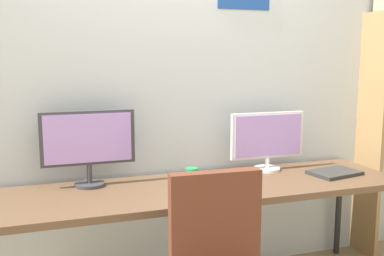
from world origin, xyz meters
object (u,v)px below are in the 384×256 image
(coffee_mug, at_px, (192,175))
(monitor_right, at_px, (268,139))
(computer_mouse, at_px, (251,189))
(desk, at_px, (195,194))
(monitor_left, at_px, (88,143))
(laptop_closed, at_px, (334,173))
(keyboard_main, at_px, (208,196))

(coffee_mug, bearing_deg, monitor_right, 11.24)
(monitor_right, height_order, computer_mouse, monitor_right)
(computer_mouse, bearing_deg, desk, 142.71)
(computer_mouse, bearing_deg, coffee_mug, 130.33)
(monitor_left, xyz_separation_m, laptop_closed, (1.57, -0.25, -0.25))
(monitor_left, relative_size, monitor_right, 1.04)
(laptop_closed, bearing_deg, coffee_mug, 161.29)
(keyboard_main, xyz_separation_m, coffee_mug, (0.02, 0.33, 0.04))
(monitor_left, distance_m, laptop_closed, 1.61)
(desk, bearing_deg, monitor_left, 160.51)
(keyboard_main, distance_m, computer_mouse, 0.28)
(desk, height_order, monitor_right, monitor_right)
(desk, distance_m, keyboard_main, 0.24)
(keyboard_main, bearing_deg, monitor_left, 143.60)
(monitor_left, xyz_separation_m, keyboard_main, (0.60, -0.44, -0.26))
(desk, xyz_separation_m, coffee_mug, (0.02, 0.10, 0.09))
(desk, distance_m, monitor_right, 0.69)
(monitor_right, xyz_separation_m, keyboard_main, (-0.60, -0.44, -0.21))
(desk, height_order, computer_mouse, computer_mouse)
(keyboard_main, bearing_deg, desk, 90.00)
(monitor_right, xyz_separation_m, coffee_mug, (-0.58, -0.12, -0.17))
(monitor_left, xyz_separation_m, monitor_right, (1.20, -0.00, -0.05))
(keyboard_main, bearing_deg, laptop_closed, 11.35)
(monitor_left, height_order, computer_mouse, monitor_left)
(desk, relative_size, computer_mouse, 27.48)
(monitor_left, height_order, coffee_mug, monitor_left)
(computer_mouse, bearing_deg, monitor_right, 52.51)
(monitor_right, relative_size, computer_mouse, 5.58)
(monitor_left, distance_m, monitor_right, 1.20)
(monitor_right, relative_size, keyboard_main, 1.37)
(desk, height_order, monitor_left, monitor_left)
(monitor_left, distance_m, computer_mouse, 1.00)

